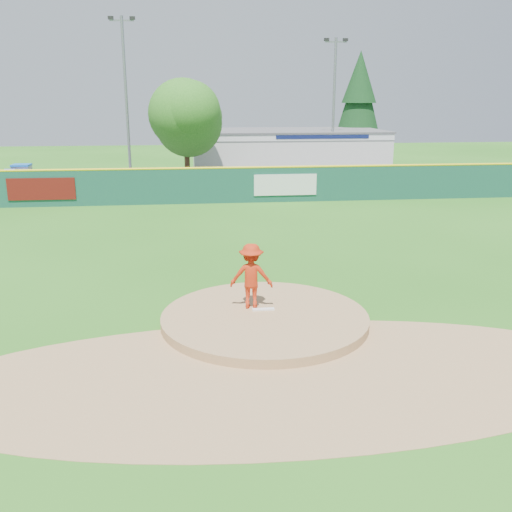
{
  "coord_description": "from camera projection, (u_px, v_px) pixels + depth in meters",
  "views": [
    {
      "loc": [
        -1.87,
        -14.04,
        5.8
      ],
      "look_at": [
        0.0,
        2.0,
        1.3
      ],
      "focal_mm": 40.0,
      "sensor_mm": 36.0,
      "label": 1
    }
  ],
  "objects": [
    {
      "name": "infield_dirt_arc",
      "position": [
        283.0,
        375.0,
        12.33
      ],
      "size": [
        15.4,
        15.4,
        0.01
      ],
      "primitive_type": "cylinder",
      "color": "#9E774C",
      "rests_on": "ground"
    },
    {
      "name": "pitcher",
      "position": [
        251.0,
        276.0,
        15.4
      ],
      "size": [
        1.26,
        0.85,
        1.79
      ],
      "primitive_type": "imported",
      "rotation": [
        0.0,
        0.0,
        2.97
      ],
      "color": "red",
      "rests_on": "pitchers_mound"
    },
    {
      "name": "pitchers_mound",
      "position": [
        265.0,
        323.0,
        15.2
      ],
      "size": [
        5.5,
        5.5,
        0.5
      ],
      "primitive_type": "cylinder",
      "color": "#9E774C",
      "rests_on": "ground"
    },
    {
      "name": "conifer_tree",
      "position": [
        359.0,
        101.0,
        49.61
      ],
      "size": [
        4.4,
        4.4,
        9.5
      ],
      "color": "#382314",
      "rests_on": "ground"
    },
    {
      "name": "pool_building_grp",
      "position": [
        287.0,
        151.0,
        46.04
      ],
      "size": [
        15.2,
        8.2,
        3.31
      ],
      "color": "silver",
      "rests_on": "ground"
    },
    {
      "name": "light_pole_left",
      "position": [
        126.0,
        94.0,
        38.74
      ],
      "size": [
        1.75,
        0.25,
        11.0
      ],
      "color": "gray",
      "rests_on": "ground"
    },
    {
      "name": "van",
      "position": [
        287.0,
        181.0,
        35.87
      ],
      "size": [
        5.17,
        2.96,
        1.36
      ],
      "primitive_type": "imported",
      "rotation": [
        0.0,
        0.0,
        1.42
      ],
      "color": "white",
      "rests_on": "parking_lot"
    },
    {
      "name": "outfield_fence",
      "position": [
        223.0,
        184.0,
        32.13
      ],
      "size": [
        40.0,
        0.14,
        2.07
      ],
      "color": "#16483B",
      "rests_on": "ground"
    },
    {
      "name": "playground_slide",
      "position": [
        22.0,
        177.0,
        36.43
      ],
      "size": [
        1.1,
        3.09,
        1.7
      ],
      "color": "blue",
      "rests_on": "ground"
    },
    {
      "name": "deciduous_tree",
      "position": [
        186.0,
        117.0,
        37.68
      ],
      "size": [
        5.6,
        5.6,
        7.36
      ],
      "color": "#382314",
      "rests_on": "ground"
    },
    {
      "name": "light_pole_right",
      "position": [
        334.0,
        101.0,
        42.47
      ],
      "size": [
        1.75,
        0.25,
        10.0
      ],
      "color": "gray",
      "rests_on": "ground"
    },
    {
      "name": "parking_lot",
      "position": [
        216.0,
        181.0,
        41.03
      ],
      "size": [
        44.0,
        16.0,
        0.02
      ],
      "primitive_type": "cube",
      "color": "#38383A",
      "rests_on": "ground"
    },
    {
      "name": "fence_banners",
      "position": [
        166.0,
        187.0,
        31.72
      ],
      "size": [
        17.06,
        0.04,
        1.2
      ],
      "color": "#5F120D",
      "rests_on": "ground"
    },
    {
      "name": "pitching_rubber",
      "position": [
        263.0,
        309.0,
        15.42
      ],
      "size": [
        0.6,
        0.15,
        0.04
      ],
      "primitive_type": "cube",
      "color": "white",
      "rests_on": "pitchers_mound"
    },
    {
      "name": "ground",
      "position": [
        265.0,
        323.0,
        15.2
      ],
      "size": [
        120.0,
        120.0,
        0.0
      ],
      "primitive_type": "plane",
      "color": "#286B19",
      "rests_on": "ground"
    }
  ]
}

